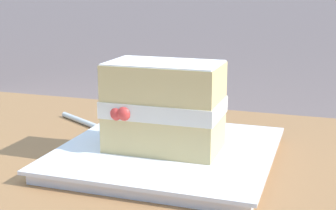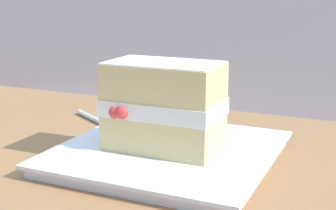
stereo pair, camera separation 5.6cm
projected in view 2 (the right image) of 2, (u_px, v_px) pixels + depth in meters
dessert_plate at (168, 153)px, 0.57m from camera, size 0.24×0.24×0.02m
cake_slice at (163, 106)px, 0.55m from camera, size 0.13×0.09×0.10m
dessert_fork at (108, 126)px, 0.70m from camera, size 0.15×0.10×0.01m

